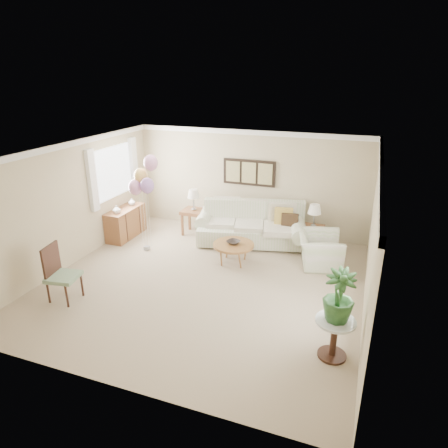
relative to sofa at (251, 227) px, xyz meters
The scene contains 18 objects.
ground_plane 2.29m from the sofa, 97.41° to the right, with size 6.00×6.00×0.00m, color tan.
room_shell 2.50m from the sofa, 100.59° to the right, with size 6.04×6.04×2.60m.
wall_art_triptych 1.40m from the sofa, 111.68° to the left, with size 1.35×0.06×0.65m.
sofa is the anchor object (origin of this frame).
end_table_left 1.52m from the sofa, behind, with size 0.59×0.54×0.64m.
end_table_right 1.47m from the sofa, ahead, with size 0.50×0.45×0.54m.
lamp_left 1.65m from the sofa, behind, with size 0.31×0.31×0.54m.
lamp_right 1.58m from the sofa, ahead, with size 0.30×0.30×0.54m.
coffee_table 1.22m from the sofa, 91.24° to the right, with size 0.89×0.89×0.45m.
decor_bowl 1.21m from the sofa, 91.62° to the right, with size 0.28×0.28×0.07m, color #292320.
armchair 1.84m from the sofa, 19.85° to the right, with size 1.04×0.91×0.67m, color beige.
side_table 4.30m from the sofa, 57.26° to the right, with size 0.58×0.58×0.62m.
potted_plant 4.34m from the sofa, 57.16° to the right, with size 0.44×0.44×0.78m, color #204820.
accent_chair 4.45m from the sofa, 124.17° to the right, with size 0.59×0.59×1.05m.
credenza 3.14m from the sofa, 166.48° to the right, with size 0.46×1.20×0.74m.
vase_white 3.25m from the sofa, 160.37° to the right, with size 0.18×0.18×0.19m, color silver.
vase_sage 3.09m from the sofa, behind, with size 0.17×0.17×0.18m, color silver.
balloon_cluster 2.79m from the sofa, 149.59° to the right, with size 0.65×0.46×2.24m.
Camera 1 is at (2.77, -6.42, 3.92)m, focal length 32.00 mm.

